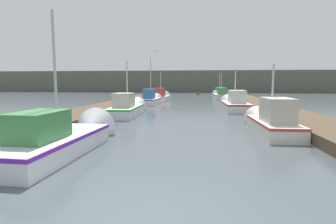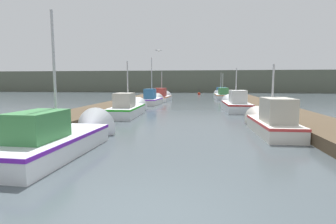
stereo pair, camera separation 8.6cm
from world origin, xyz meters
name	(u,v)px [view 2 (the right image)]	position (x,y,z in m)	size (l,w,h in m)	color
ground_plane	(140,220)	(0.00, 0.00, 0.00)	(200.00, 200.00, 0.00)	#424C51
dock_left	(111,107)	(-6.12, 16.00, 0.22)	(2.72, 40.00, 0.43)	#4C3D2B
dock_right	(273,109)	(6.12, 16.00, 0.22)	(2.72, 40.00, 0.43)	#4C3D2B
distant_shore_ridge	(198,82)	(0.00, 58.44, 2.26)	(120.00, 16.00, 4.53)	#565B4C
fishing_boat_0	(63,137)	(-3.45, 3.90, 0.43)	(1.90, 5.49, 4.82)	silver
fishing_boat_1	(270,121)	(3.93, 7.85, 0.50)	(1.52, 4.83, 3.29)	silver
fishing_boat_2	(129,108)	(-3.82, 13.01, 0.46)	(1.66, 5.52, 3.92)	silver
fishing_boat_3	(235,104)	(3.52, 16.93, 0.48)	(1.88, 5.68, 3.71)	silver
fishing_boat_4	(152,99)	(-3.88, 21.53, 0.46)	(1.75, 4.47, 4.94)	silver
fishing_boat_5	(162,97)	(-3.63, 26.44, 0.44)	(1.92, 4.69, 3.91)	silver
fishing_boat_6	(222,95)	(3.60, 30.67, 0.45)	(1.94, 5.51, 3.81)	silver
fishing_boat_7	(220,94)	(3.67, 35.34, 0.40)	(1.93, 5.12, 4.15)	silver
mooring_piling_0	(233,96)	(4.64, 28.08, 0.51)	(0.33, 0.33, 1.01)	#473523
mooring_piling_1	(245,100)	(4.77, 20.17, 0.53)	(0.33, 0.33, 1.06)	#473523
mooring_piling_2	(291,118)	(4.78, 7.90, 0.65)	(0.29, 0.29, 1.29)	#473523
channel_buoy	(199,94)	(0.51, 41.19, 0.15)	(0.52, 0.52, 1.02)	red
seagull_lead	(159,51)	(-2.13, 14.88, 4.39)	(0.52, 0.40, 0.12)	white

